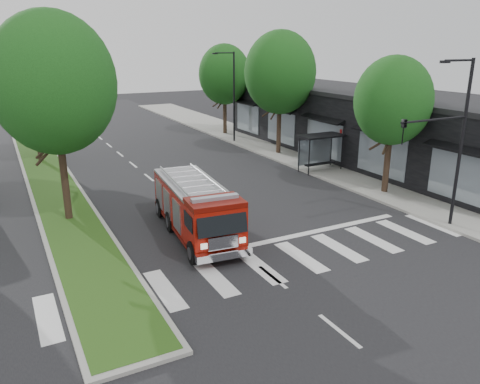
# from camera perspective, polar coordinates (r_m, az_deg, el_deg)

# --- Properties ---
(ground) EXTENTS (140.00, 140.00, 0.00)m
(ground) POSITION_cam_1_polar(r_m,az_deg,el_deg) (21.48, -1.60, -5.92)
(ground) COLOR black
(ground) RESTS_ON ground
(sidewalk_right) EXTENTS (5.00, 80.00, 0.15)m
(sidewalk_right) POSITION_cam_1_polar(r_m,az_deg,el_deg) (35.86, 9.43, 3.59)
(sidewalk_right) COLOR gray
(sidewalk_right) RESTS_ON ground
(median) EXTENTS (3.00, 50.00, 0.15)m
(median) POSITION_cam_1_polar(r_m,az_deg,el_deg) (36.83, -22.77, 2.82)
(median) COLOR gray
(median) RESTS_ON ground
(storefront_row) EXTENTS (8.00, 30.00, 5.00)m
(storefront_row) POSITION_cam_1_polar(r_m,az_deg,el_deg) (38.23, 15.08, 7.80)
(storefront_row) COLOR black
(storefront_row) RESTS_ON ground
(bus_shelter) EXTENTS (3.20, 1.60, 2.61)m
(bus_shelter) POSITION_cam_1_polar(r_m,az_deg,el_deg) (33.23, 9.70, 5.96)
(bus_shelter) COLOR black
(bus_shelter) RESTS_ON ground
(tree_right_near) EXTENTS (4.40, 4.40, 8.05)m
(tree_right_near) POSITION_cam_1_polar(r_m,az_deg,el_deg) (28.33, 18.15, 10.50)
(tree_right_near) COLOR black
(tree_right_near) RESTS_ON ground
(tree_right_mid) EXTENTS (5.60, 5.60, 9.72)m
(tree_right_mid) POSITION_cam_1_polar(r_m,az_deg,el_deg) (37.63, 4.92, 14.30)
(tree_right_mid) COLOR black
(tree_right_mid) RESTS_ON ground
(tree_right_far) EXTENTS (5.00, 5.00, 8.73)m
(tree_right_far) POSITION_cam_1_polar(r_m,az_deg,el_deg) (46.41, -1.90, 14.13)
(tree_right_far) COLOR black
(tree_right_far) RESTS_ON ground
(tree_median_near) EXTENTS (5.80, 5.80, 10.16)m
(tree_median_near) POSITION_cam_1_polar(r_m,az_deg,el_deg) (23.95, -21.78, 12.16)
(tree_median_near) COLOR black
(tree_median_near) RESTS_ON ground
(tree_median_far) EXTENTS (5.60, 5.60, 9.72)m
(tree_median_far) POSITION_cam_1_polar(r_m,az_deg,el_deg) (37.90, -24.24, 12.90)
(tree_median_far) COLOR black
(tree_median_far) RESTS_ON ground
(streetlight_right_near) EXTENTS (4.08, 0.22, 8.00)m
(streetlight_right_near) POSITION_cam_1_polar(r_m,az_deg,el_deg) (23.44, 24.20, 6.46)
(streetlight_right_near) COLOR black
(streetlight_right_near) RESTS_ON ground
(streetlight_right_far) EXTENTS (2.11, 0.20, 8.00)m
(streetlight_right_far) POSITION_cam_1_polar(r_m,az_deg,el_deg) (42.43, -0.92, 11.99)
(streetlight_right_far) COLOR black
(streetlight_right_far) RESTS_ON ground
(fire_engine) EXTENTS (3.06, 7.96, 2.69)m
(fire_engine) POSITION_cam_1_polar(r_m,az_deg,el_deg) (21.83, -5.39, -1.97)
(fire_engine) COLOR #610C05
(fire_engine) RESTS_ON ground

